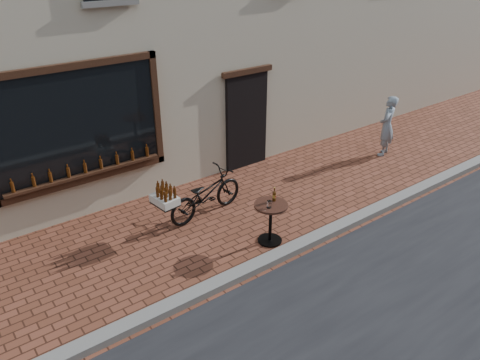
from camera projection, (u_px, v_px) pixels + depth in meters
ground at (281, 267)px, 7.70m from camera, size 90.00×90.00×0.00m
kerb at (273, 258)px, 7.82m from camera, size 90.00×0.25×0.12m
cargo_bicycle at (204, 194)px, 8.96m from camera, size 2.01×0.80×0.95m
bistro_table at (271, 215)px, 8.12m from camera, size 0.59×0.59×1.02m
pedestrian at (387, 126)px, 11.40m from camera, size 0.64×0.55×1.50m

